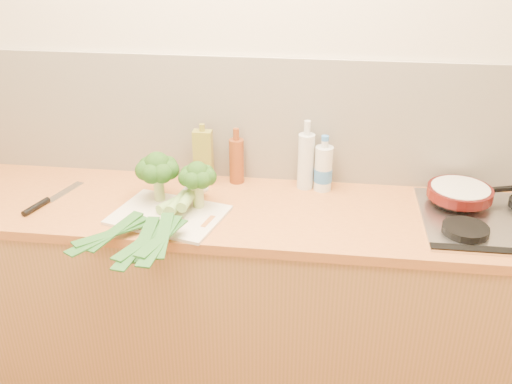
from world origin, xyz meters
TOP-DOWN VIEW (x-y plane):
  - room_shell at (0.00, 1.49)m, footprint 3.50×3.50m
  - counter at (0.00, 1.20)m, footprint 3.20×0.62m
  - gas_hob at (1.02, 1.20)m, footprint 0.58×0.50m
  - chopping_board at (-0.25, 1.08)m, footprint 0.48×0.40m
  - broccoli_left at (-0.32, 1.19)m, footprint 0.17×0.18m
  - broccoli_right at (-0.15, 1.16)m, footprint 0.15×0.15m
  - leek_front at (-0.29, 1.06)m, footprint 0.39×0.60m
  - leek_mid at (-0.23, 1.03)m, footprint 0.16×0.68m
  - leek_back at (-0.18, 1.02)m, footprint 0.11×0.65m
  - chefs_knife at (-0.78, 1.11)m, footprint 0.13×0.34m
  - skillet at (0.89, 1.32)m, footprint 0.37×0.26m
  - oil_tin at (-0.18, 1.40)m, footprint 0.08×0.05m
  - glass_bottle at (0.26, 1.42)m, footprint 0.07×0.07m
  - amber_bottle at (-0.04, 1.43)m, footprint 0.06×0.06m
  - water_bottle at (0.34, 1.41)m, footprint 0.08×0.08m

SIDE VIEW (x-z plane):
  - counter at x=0.00m, z-range 0.00..0.90m
  - chopping_board at x=-0.25m, z-range 0.90..0.91m
  - chefs_knife at x=-0.78m, z-range 0.90..0.92m
  - gas_hob at x=1.02m, z-range 0.89..0.93m
  - leek_front at x=-0.29m, z-range 0.91..0.96m
  - leek_mid at x=-0.23m, z-range 0.93..0.97m
  - skillet at x=0.89m, z-range 0.94..0.98m
  - leek_back at x=-0.18m, z-range 0.95..0.99m
  - water_bottle at x=0.34m, z-range 0.88..1.10m
  - amber_bottle at x=-0.04m, z-range 0.88..1.13m
  - oil_tin at x=-0.18m, z-range 0.89..1.16m
  - glass_bottle at x=0.26m, z-range 0.88..1.18m
  - broccoli_right at x=-0.15m, z-range 0.95..1.14m
  - broccoli_left at x=-0.32m, z-range 0.95..1.16m
  - room_shell at x=0.00m, z-range -0.58..2.92m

